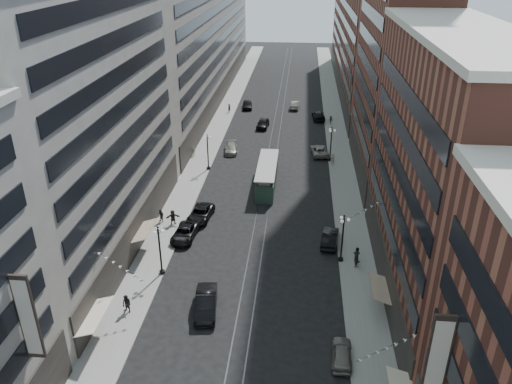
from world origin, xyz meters
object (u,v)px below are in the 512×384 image
(car_7, at_px, (201,214))
(pedestrian_5, at_px, (173,217))
(pedestrian_2, at_px, (127,304))
(pedestrian_extra_2, at_px, (356,259))
(pedestrian_9, at_px, (331,120))
(pedestrian_7, at_px, (357,254))
(lamppost_se_far, at_px, (343,237))
(car_13, at_px, (263,123))
(car_10, at_px, (330,238))
(pedestrian_6, at_px, (194,151))
(pedestrian_extra_0, at_px, (229,108))
(lamppost_sw_far, at_px, (160,249))
(car_12, at_px, (318,115))
(car_8, at_px, (231,148))
(car_11, at_px, (319,150))
(car_14, at_px, (295,105))
(lamppost_sw_mid, at_px, (208,151))
(car_2, at_px, (185,233))
(car_5, at_px, (206,303))
(car_4, at_px, (342,353))
(pedestrian_8, at_px, (332,159))
(pedestrian_extra_1, at_px, (161,216))
(streetcar, at_px, (267,176))
(car_9, at_px, (247,105))

(car_7, height_order, pedestrian_5, pedestrian_5)
(pedestrian_2, height_order, pedestrian_extra_2, pedestrian_extra_2)
(pedestrian_9, bearing_deg, pedestrian_7, -111.60)
(lamppost_se_far, distance_m, car_13, 45.02)
(car_10, height_order, pedestrian_7, pedestrian_7)
(pedestrian_2, distance_m, pedestrian_6, 38.47)
(pedestrian_2, xyz_separation_m, pedestrian_extra_0, (0.63, 62.49, -0.06))
(lamppost_sw_far, relative_size, pedestrian_extra_0, 3.24)
(pedestrian_7, bearing_deg, car_12, -60.21)
(lamppost_sw_far, relative_size, car_8, 1.15)
(car_13, xyz_separation_m, pedestrian_extra_0, (-7.54, 8.80, 0.16))
(car_11, bearing_deg, car_12, -98.18)
(car_14, xyz_separation_m, pedestrian_extra_0, (-13.22, -4.35, 0.21))
(pedestrian_2, xyz_separation_m, car_7, (3.28, 18.13, -0.32))
(pedestrian_5, xyz_separation_m, pedestrian_9, (20.58, 40.32, -0.17))
(lamppost_sw_mid, xyz_separation_m, car_2, (0.80, -19.88, -2.38))
(car_5, relative_size, car_7, 1.01)
(lamppost_sw_far, distance_m, car_4, 20.55)
(pedestrian_9, bearing_deg, pedestrian_8, -114.25)
(car_11, bearing_deg, car_2, 52.54)
(car_2, xyz_separation_m, pedestrian_2, (-2.35, -13.42, 0.35))
(pedestrian_extra_2, bearing_deg, pedestrian_extra_1, -92.74)
(car_4, xyz_separation_m, pedestrian_6, (-20.90, 42.47, 0.26))
(car_8, distance_m, pedestrian_extra_0, 21.96)
(car_4, distance_m, pedestrian_extra_2, 13.57)
(lamppost_sw_mid, relative_size, pedestrian_8, 3.08)
(car_7, bearing_deg, pedestrian_9, 71.90)
(car_2, xyz_separation_m, pedestrian_extra_0, (-1.72, 49.07, 0.29))
(car_2, relative_size, pedestrian_5, 2.78)
(lamppost_sw_mid, relative_size, car_13, 1.12)
(lamppost_sw_mid, distance_m, car_13, 21.56)
(streetcar, height_order, car_9, streetcar)
(lamppost_sw_mid, distance_m, streetcar, 10.49)
(car_8, height_order, pedestrian_5, pedestrian_5)
(car_7, distance_m, pedestrian_6, 20.92)
(lamppost_sw_mid, xyz_separation_m, car_5, (5.56, -32.26, -2.21))
(car_2, bearing_deg, car_13, 86.03)
(car_13, height_order, pedestrian_extra_1, pedestrian_extra_1)
(car_11, relative_size, car_12, 0.96)
(lamppost_sw_far, distance_m, pedestrian_9, 54.01)
(car_4, bearing_deg, car_5, -20.26)
(lamppost_sw_mid, relative_size, pedestrian_2, 3.01)
(car_7, relative_size, pedestrian_7, 3.22)
(pedestrian_6, height_order, pedestrian_8, pedestrian_8)
(lamppost_se_far, relative_size, car_7, 1.03)
(lamppost_se_far, height_order, pedestrian_extra_0, lamppost_se_far)
(car_8, bearing_deg, car_4, -77.97)
(car_4, distance_m, pedestrian_2, 19.58)
(car_14, relative_size, pedestrian_8, 2.67)
(lamppost_se_far, xyz_separation_m, car_7, (-16.67, 7.84, -2.35))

